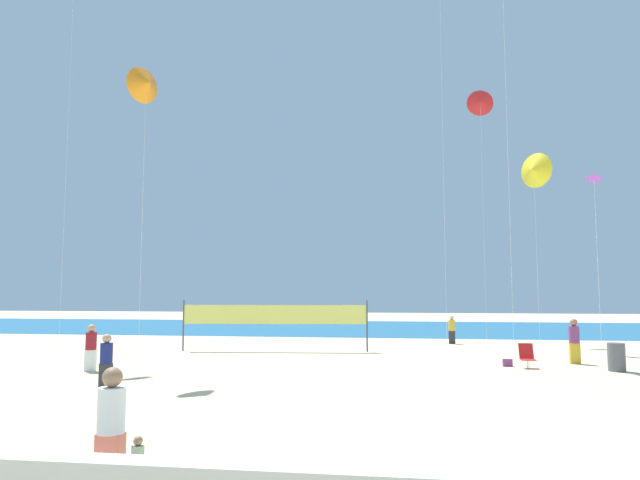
% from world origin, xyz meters
% --- Properties ---
extents(ground_plane, '(120.00, 120.00, 0.00)m').
position_xyz_m(ground_plane, '(0.00, 0.00, 0.00)').
color(ground_plane, beige).
extents(ocean_band, '(120.00, 20.00, 0.01)m').
position_xyz_m(ocean_band, '(0.00, 28.15, 0.00)').
color(ocean_band, '#1E6B99').
rests_on(ocean_band, ground).
extents(mother_figure, '(0.39, 0.39, 1.72)m').
position_xyz_m(mother_figure, '(-1.10, -8.95, 0.92)').
color(mother_figure, '#EA7260').
rests_on(mother_figure, ground).
extents(toddler_figure, '(0.18, 0.18, 0.79)m').
position_xyz_m(toddler_figure, '(-0.63, -9.06, 0.42)').
color(toddler_figure, '#2D2D33').
rests_on(toddler_figure, ground).
extents(beachgoer_plum_shirt, '(0.40, 0.40, 1.76)m').
position_xyz_m(beachgoer_plum_shirt, '(9.78, 6.91, 0.94)').
color(beachgoer_plum_shirt, gold).
rests_on(beachgoer_plum_shirt, ground).
extents(beachgoer_maroon_shirt, '(0.38, 0.38, 1.65)m').
position_xyz_m(beachgoer_maroon_shirt, '(-7.92, 2.27, 0.88)').
color(beachgoer_maroon_shirt, white).
rests_on(beachgoer_maroon_shirt, ground).
extents(beachgoer_mustard_shirt, '(0.35, 0.35, 1.54)m').
position_xyz_m(beachgoer_mustard_shirt, '(5.76, 14.96, 0.82)').
color(beachgoer_mustard_shirt, '#2D2D33').
rests_on(beachgoer_mustard_shirt, ground).
extents(beachgoer_navy_shirt, '(0.36, 0.36, 1.57)m').
position_xyz_m(beachgoer_navy_shirt, '(-5.55, -0.97, 0.84)').
color(beachgoer_navy_shirt, '#2D2D33').
rests_on(beachgoer_navy_shirt, ground).
extents(folding_beach_chair, '(0.52, 0.65, 0.89)m').
position_xyz_m(folding_beach_chair, '(7.66, 5.38, 0.47)').
color(folding_beach_chair, red).
rests_on(folding_beach_chair, ground).
extents(trash_barrel, '(0.59, 0.59, 0.99)m').
position_xyz_m(trash_barrel, '(10.61, 4.89, 0.50)').
color(trash_barrel, '#595960').
rests_on(trash_barrel, ground).
extents(volleyball_net, '(8.83, 0.91, 2.40)m').
position_xyz_m(volleyball_net, '(-2.93, 9.79, 1.64)').
color(volleyball_net, '#4C4C51').
rests_on(volleyball_net, ground).
extents(beach_handbag, '(0.35, 0.17, 0.28)m').
position_xyz_m(beach_handbag, '(7.01, 5.71, 0.14)').
color(beach_handbag, '#7A3872').
rests_on(beach_handbag, ground).
extents(kite_orange_delta, '(1.07, 1.38, 10.98)m').
position_xyz_m(kite_orange_delta, '(-6.00, 2.02, 10.31)').
color(kite_orange_delta, silver).
rests_on(kite_orange_delta, ground).
extents(kite_yellow_delta, '(1.54, 1.59, 9.83)m').
position_xyz_m(kite_yellow_delta, '(9.78, 12.58, 8.94)').
color(kite_yellow_delta, silver).
rests_on(kite_yellow_delta, ground).
extents(kite_red_delta, '(1.60, 0.31, 15.03)m').
position_xyz_m(kite_red_delta, '(7.96, 17.61, 14.22)').
color(kite_red_delta, silver).
rests_on(kite_red_delta, ground).
extents(kite_violet_diamond, '(0.54, 0.54, 6.64)m').
position_xyz_m(kite_violet_diamond, '(9.32, 2.42, 6.32)').
color(kite_violet_diamond, silver).
rests_on(kite_violet_diamond, ground).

